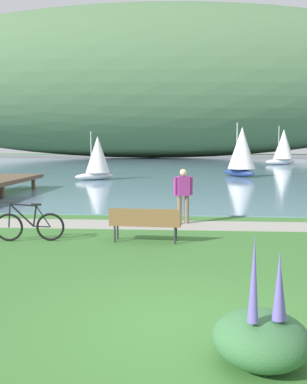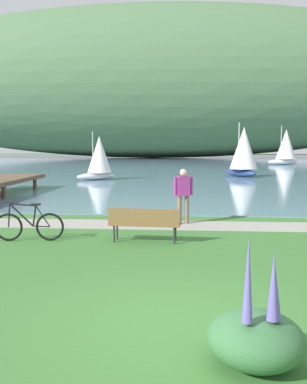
# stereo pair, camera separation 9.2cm
# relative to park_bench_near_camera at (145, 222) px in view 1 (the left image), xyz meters

# --- Properties ---
(ground_plane) EXTENTS (200.00, 200.00, 0.00)m
(ground_plane) POSITION_rel_park_bench_near_camera_xyz_m (0.90, -4.93, -0.52)
(ground_plane) COLOR #3D7533
(bay_water) EXTENTS (180.00, 80.00, 0.04)m
(bay_water) POSITION_rel_park_bench_near_camera_xyz_m (0.90, 44.01, -0.50)
(bay_water) COLOR #6B8EA8
(bay_water) RESTS_ON ground
(distant_hillside) EXTENTS (105.56, 28.00, 25.10)m
(distant_hillside) POSITION_rel_park_bench_near_camera_xyz_m (-5.01, 63.87, 12.07)
(distant_hillside) COLOR #4C7047
(distant_hillside) RESTS_ON bay_water
(shoreline_path) EXTENTS (60.00, 1.50, 0.01)m
(shoreline_path) POSITION_rel_park_bench_near_camera_xyz_m (0.90, 2.34, -0.52)
(shoreline_path) COLOR #A39E93
(shoreline_path) RESTS_ON ground
(park_bench_near_camera) EXTENTS (1.83, 0.60, 0.88)m
(park_bench_near_camera) POSITION_rel_park_bench_near_camera_xyz_m (0.00, 0.00, 0.00)
(park_bench_near_camera) COLOR brown
(park_bench_near_camera) RESTS_ON ground
(bicycle_leaning_near_bench) EXTENTS (1.76, 0.27, 1.01)m
(bicycle_leaning_near_bench) POSITION_rel_park_bench_near_camera_xyz_m (-2.96, -0.06, -0.12)
(bicycle_leaning_near_bench) COLOR black
(bicycle_leaning_near_bench) RESTS_ON ground
(person_at_shoreline) EXTENTS (0.59, 0.32, 1.71)m
(person_at_shoreline) POSITION_rel_park_bench_near_camera_xyz_m (0.95, 2.61, 0.46)
(person_at_shoreline) COLOR #72604C
(person_at_shoreline) RESTS_ON ground
(echium_bush_beside_closest) EXTENTS (1.10, 1.10, 1.55)m
(echium_bush_beside_closest) POSITION_rel_park_bench_near_camera_xyz_m (1.85, -6.02, -0.18)
(echium_bush_beside_closest) COLOR #386B3D
(echium_bush_beside_closest) RESTS_ON ground
(sailboat_nearest_to_shore) EXTENTS (3.93, 2.90, 4.46)m
(sailboat_nearest_to_shore) POSITION_rel_park_bench_near_camera_xyz_m (12.35, 40.81, 1.62)
(sailboat_nearest_to_shore) COLOR white
(sailboat_nearest_to_shore) RESTS_ON bay_water
(sailboat_mid_bay) EXTENTS (2.70, 2.41, 3.24)m
(sailboat_mid_bay) POSITION_rel_park_bench_near_camera_xyz_m (-4.92, 18.33, 1.05)
(sailboat_mid_bay) COLOR white
(sailboat_mid_bay) RESTS_ON bay_water
(sailboat_toward_hillside) EXTENTS (2.85, 3.39, 3.98)m
(sailboat_toward_hillside) POSITION_rel_park_bench_near_camera_xyz_m (5.14, 21.69, 1.39)
(sailboat_toward_hillside) COLOR navy
(sailboat_toward_hillside) RESTS_ON bay_water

